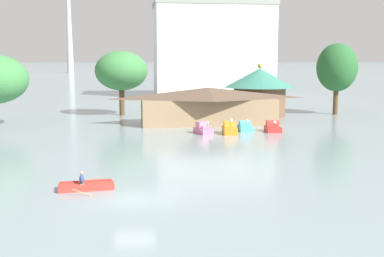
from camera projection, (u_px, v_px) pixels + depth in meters
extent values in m
plane|color=gray|center=(134.00, 200.00, 29.11)|extent=(2000.00, 2000.00, 0.00)
cube|color=#B7382D|center=(86.00, 187.00, 31.41)|extent=(3.66, 1.66, 0.36)
cube|color=#B7382D|center=(86.00, 181.00, 31.94)|extent=(3.35, 0.47, 0.10)
cube|color=#B7382D|center=(86.00, 185.00, 30.82)|extent=(3.35, 0.47, 0.10)
cube|color=#997F5B|center=(82.00, 184.00, 31.32)|extent=(0.36, 1.10, 0.04)
ellipsoid|color=#334C8C|center=(82.00, 179.00, 31.28)|extent=(0.37, 0.47, 0.59)
sphere|color=tan|center=(82.00, 173.00, 31.22)|extent=(0.22, 0.22, 0.22)
cylinder|color=tan|center=(84.00, 182.00, 32.81)|extent=(1.67, 0.24, 0.71)
cylinder|color=tan|center=(86.00, 194.00, 29.99)|extent=(1.67, 0.24, 0.71)
cube|color=pink|center=(203.00, 131.00, 54.71)|extent=(2.06, 2.74, 0.60)
cube|color=pink|center=(202.00, 125.00, 54.88)|extent=(1.44, 1.41, 0.74)
cylinder|color=pink|center=(207.00, 127.00, 53.76)|extent=(0.14, 0.14, 0.58)
sphere|color=white|center=(207.00, 123.00, 53.69)|extent=(0.36, 0.36, 0.36)
cube|color=orange|center=(230.00, 130.00, 54.54)|extent=(1.69, 2.82, 0.78)
cube|color=gold|center=(229.00, 124.00, 54.78)|extent=(1.35, 1.32, 0.57)
cylinder|color=orange|center=(231.00, 125.00, 53.37)|extent=(0.14, 0.14, 0.69)
sphere|color=white|center=(231.00, 120.00, 53.29)|extent=(0.40, 0.40, 0.40)
cube|color=#4CB7CC|center=(245.00, 128.00, 56.76)|extent=(1.65, 2.58, 0.58)
cube|color=#5DCDE2|center=(245.00, 123.00, 56.99)|extent=(1.35, 1.19, 0.57)
cylinder|color=#4CB7CC|center=(247.00, 125.00, 55.70)|extent=(0.14, 0.14, 0.50)
sphere|color=white|center=(247.00, 121.00, 55.63)|extent=(0.38, 0.38, 0.38)
cube|color=red|center=(273.00, 129.00, 56.02)|extent=(1.82, 2.44, 0.61)
cube|color=#E8423C|center=(272.00, 123.00, 56.21)|extent=(1.48, 1.15, 0.69)
cylinder|color=red|center=(275.00, 126.00, 55.03)|extent=(0.14, 0.14, 0.46)
sphere|color=white|center=(275.00, 122.00, 54.97)|extent=(0.35, 0.35, 0.35)
cube|color=#9E7F5B|center=(208.00, 111.00, 62.79)|extent=(17.07, 6.40, 3.29)
pyramid|color=brown|center=(208.00, 93.00, 62.45)|extent=(18.44, 7.35, 1.42)
cylinder|color=brown|center=(259.00, 102.00, 70.86)|extent=(7.52, 7.52, 4.26)
cone|color=#387F6B|center=(260.00, 78.00, 70.35)|extent=(10.20, 10.20, 2.74)
sphere|color=#B7993D|center=(260.00, 66.00, 70.11)|extent=(0.70, 0.70, 0.70)
cylinder|color=brown|center=(122.00, 103.00, 72.18)|extent=(0.79, 0.79, 3.71)
ellipsoid|color=#3D7F42|center=(121.00, 71.00, 71.50)|extent=(7.74, 7.74, 5.81)
cylinder|color=brown|center=(335.00, 103.00, 73.32)|extent=(0.74, 0.74, 3.49)
ellipsoid|color=#28602D|center=(337.00, 67.00, 72.55)|extent=(6.06, 6.06, 7.18)
cube|color=silver|center=(213.00, 52.00, 106.62)|extent=(25.47, 12.34, 19.57)
cube|color=#999993|center=(213.00, 4.00, 105.14)|extent=(25.98, 12.59, 1.00)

